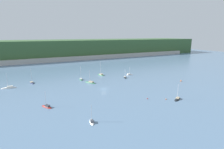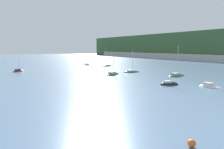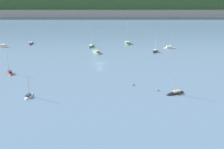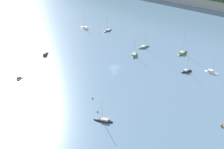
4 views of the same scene
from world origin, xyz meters
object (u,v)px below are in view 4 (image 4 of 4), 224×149
object	(u,v)px
sailboat_4	(187,72)
mooring_buoy_0	(93,98)
sailboat_5	(45,55)
sailboat_7	(144,47)
sailboat_0	(103,121)
sailboat_2	(134,55)
sailboat_1	(108,31)
sailboat_3	(211,72)
mooring_buoy_1	(222,125)
sailboat_9	(85,28)
mooring_buoy_2	(97,111)
sailboat_8	(182,53)
sailboat_6	(20,78)

from	to	relation	value
sailboat_4	mooring_buoy_0	size ratio (longest dim) A/B	14.02
sailboat_5	sailboat_7	xyz separation A→B (m)	(28.49, 40.62, -0.03)
sailboat_0	sailboat_2	distance (m)	56.53
sailboat_1	sailboat_4	world-z (taller)	sailboat_1
sailboat_3	mooring_buoy_1	bearing A→B (deg)	-61.05
sailboat_4	sailboat_5	distance (m)	67.13
sailboat_5	sailboat_9	xyz separation A→B (m)	(-16.71, 40.64, -0.03)
mooring_buoy_2	sailboat_8	bearing A→B (deg)	96.26
sailboat_3	mooring_buoy_1	xyz separation A→B (m)	(21.02, -33.42, 0.29)
sailboat_7	mooring_buoy_2	bearing A→B (deg)	-143.64
sailboat_3	sailboat_9	xyz separation A→B (m)	(-84.43, 2.95, -0.04)
sailboat_9	mooring_buoy_1	bearing A→B (deg)	163.56
mooring_buoy_2	mooring_buoy_1	bearing A→B (deg)	31.95
sailboat_4	sailboat_5	size ratio (longest dim) A/B	0.93
sailboat_2	mooring_buoy_2	distance (m)	51.94
sailboat_6	mooring_buoy_0	xyz separation A→B (m)	(33.49, 9.80, 0.15)
sailboat_1	mooring_buoy_1	distance (m)	101.66
sailboat_5	sailboat_8	size ratio (longest dim) A/B	0.69
sailboat_7	sailboat_8	world-z (taller)	sailboat_8
sailboat_4	mooring_buoy_0	distance (m)	45.17
sailboat_1	sailboat_7	size ratio (longest dim) A/B	1.01
sailboat_5	mooring_buoy_0	xyz separation A→B (m)	(46.49, -12.33, 0.14)
sailboat_3	sailboat_7	xyz separation A→B (m)	(-39.22, 2.92, -0.04)
sailboat_5	sailboat_4	bearing A→B (deg)	-93.74
sailboat_1	sailboat_6	size ratio (longest dim) A/B	1.43
sailboat_6	mooring_buoy_2	bearing A→B (deg)	-70.14
sailboat_0	sailboat_4	size ratio (longest dim) A/B	1.12
sailboat_1	mooring_buoy_2	size ratio (longest dim) A/B	20.00
sailboat_1	mooring_buoy_2	bearing A→B (deg)	34.10
sailboat_2	sailboat_8	size ratio (longest dim) A/B	0.81
sailboat_4	sailboat_2	bearing A→B (deg)	117.24
sailboat_4	sailboat_9	world-z (taller)	sailboat_9
sailboat_1	sailboat_2	xyz separation A→B (m)	(35.08, -17.38, 0.02)
sailboat_5	sailboat_7	bearing A→B (deg)	-66.19
sailboat_0	sailboat_6	bearing A→B (deg)	-23.66
sailboat_2	mooring_buoy_1	world-z (taller)	sailboat_2
sailboat_0	sailboat_8	size ratio (longest dim) A/B	0.72
sailboat_7	sailboat_8	size ratio (longest dim) A/B	0.87
sailboat_4	sailboat_9	bearing A→B (deg)	107.02
sailboat_4	sailboat_3	bearing A→B (deg)	-25.78
sailboat_8	sailboat_2	bearing A→B (deg)	132.44
sailboat_2	sailboat_5	distance (m)	43.13
sailboat_9	mooring_buoy_2	distance (m)	91.55
sailboat_2	sailboat_7	xyz separation A→B (m)	(-3.01, 11.16, -0.01)
sailboat_0	sailboat_6	world-z (taller)	sailboat_0
sailboat_4	sailboat_5	bearing A→B (deg)	141.71
sailboat_1	sailboat_2	world-z (taller)	sailboat_1
sailboat_0	mooring_buoy_2	xyz separation A→B (m)	(-5.26, 2.41, 0.17)
sailboat_3	mooring_buoy_1	distance (m)	39.49
sailboat_9	mooring_buoy_2	size ratio (longest dim) A/B	19.18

